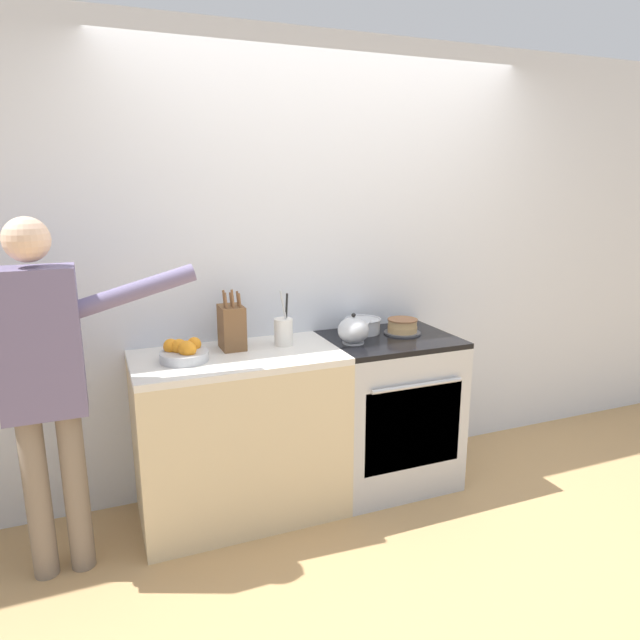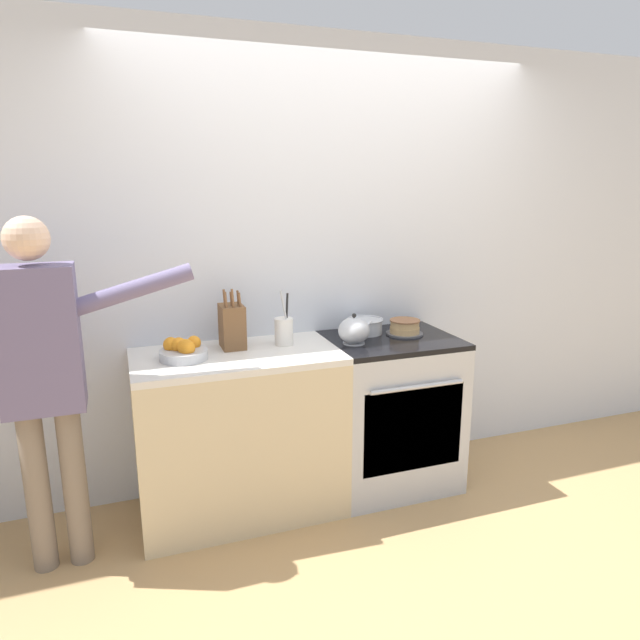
# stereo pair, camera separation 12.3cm
# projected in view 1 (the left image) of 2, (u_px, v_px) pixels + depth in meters

# --- Properties ---
(ground_plane) EXTENTS (16.00, 16.00, 0.00)m
(ground_plane) POSITION_uv_depth(u_px,v_px,m) (368.00, 513.00, 3.16)
(ground_plane) COLOR tan
(wall_back) EXTENTS (8.00, 0.04, 2.60)m
(wall_back) POSITION_uv_depth(u_px,v_px,m) (326.00, 266.00, 3.41)
(wall_back) COLOR silver
(wall_back) RESTS_ON ground_plane
(counter_cabinet) EXTENTS (1.08, 0.60, 0.91)m
(counter_cabinet) POSITION_uv_depth(u_px,v_px,m) (240.00, 435.00, 3.09)
(counter_cabinet) COLOR beige
(counter_cabinet) RESTS_ON ground_plane
(stove_range) EXTENTS (0.74, 0.63, 0.91)m
(stove_range) POSITION_uv_depth(u_px,v_px,m) (388.00, 410.00, 3.42)
(stove_range) COLOR #B7BABF
(stove_range) RESTS_ON ground_plane
(layer_cake) EXTENTS (0.22, 0.22, 0.09)m
(layer_cake) POSITION_uv_depth(u_px,v_px,m) (402.00, 327.00, 3.38)
(layer_cake) COLOR #4C4C51
(layer_cake) RESTS_ON stove_range
(tea_kettle) EXTENTS (0.21, 0.18, 0.17)m
(tea_kettle) POSITION_uv_depth(u_px,v_px,m) (354.00, 330.00, 3.17)
(tea_kettle) COLOR #B7BABF
(tea_kettle) RESTS_ON stove_range
(mixing_bowl) EXTENTS (0.22, 0.22, 0.09)m
(mixing_bowl) POSITION_uv_depth(u_px,v_px,m) (363.00, 325.00, 3.40)
(mixing_bowl) COLOR #B7BABF
(mixing_bowl) RESTS_ON stove_range
(knife_block) EXTENTS (0.12, 0.17, 0.33)m
(knife_block) POSITION_uv_depth(u_px,v_px,m) (232.00, 327.00, 3.06)
(knife_block) COLOR brown
(knife_block) RESTS_ON counter_cabinet
(utensil_crock) EXTENTS (0.10, 0.10, 0.31)m
(utensil_crock) POSITION_uv_depth(u_px,v_px,m) (284.00, 331.00, 3.13)
(utensil_crock) COLOR silver
(utensil_crock) RESTS_ON counter_cabinet
(fruit_bowl) EXTENTS (0.24, 0.24, 0.11)m
(fruit_bowl) POSITION_uv_depth(u_px,v_px,m) (184.00, 352.00, 2.86)
(fruit_bowl) COLOR #B7BABF
(fruit_bowl) RESTS_ON counter_cabinet
(person_baker) EXTENTS (0.93, 0.20, 1.65)m
(person_baker) POSITION_uv_depth(u_px,v_px,m) (45.00, 371.00, 2.47)
(person_baker) COLOR #7A6B5B
(person_baker) RESTS_ON ground_plane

